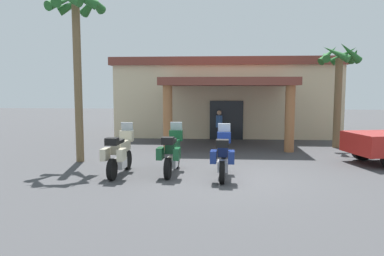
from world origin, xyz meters
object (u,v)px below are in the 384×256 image
motel_building (226,97)px  palm_tree_near_portico (339,70)px  motorcycle_blue (223,155)px  motorcycle_green (172,152)px  motorcycle_cream (120,153)px  palm_tree_roadside (75,24)px  pedestrian (219,125)px

motel_building → palm_tree_near_portico: bearing=-44.3°
motel_building → motorcycle_blue: (-0.13, -11.36, -1.58)m
motel_building → motorcycle_green: bearing=-99.8°
motel_building → motorcycle_cream: bearing=-107.5°
motel_building → palm_tree_roadside: size_ratio=2.00×
palm_tree_roadside → palm_tree_near_portico: bearing=22.1°
motorcycle_cream → palm_tree_roadside: 5.27m
motorcycle_cream → motorcycle_green: same height
motel_building → palm_tree_near_portico: 7.23m
motorcycle_cream → pedestrian: pedestrian is taller
pedestrian → palm_tree_near_portico: palm_tree_near_portico is taller
motorcycle_blue → palm_tree_near_portico: size_ratio=0.45×
motorcycle_blue → pedestrian: (-0.21, 7.27, 0.26)m
motorcycle_green → motorcycle_blue: bearing=-101.6°
palm_tree_near_portico → pedestrian: bearing=171.4°
motorcycle_cream → palm_tree_near_portico: (8.56, 6.33, 2.89)m
pedestrian → motorcycle_cream: bearing=59.2°
motorcycle_green → pedestrian: (1.43, 6.87, 0.26)m
motel_building → palm_tree_roadside: bearing=-121.5°
motorcycle_green → palm_tree_near_portico: palm_tree_near_portico is taller
pedestrian → motorcycle_blue: bearing=84.1°
motorcycle_green → palm_tree_roadside: palm_tree_roadside is taller
palm_tree_near_portico → motel_building: bearing=136.3°
motorcycle_cream → motorcycle_green: (1.64, 0.29, 0.00)m
motorcycle_blue → motorcycle_cream: bearing=90.0°
pedestrian → palm_tree_near_portico: bearing=163.8°
motorcycle_green → palm_tree_roadside: bearing=68.0°
motorcycle_cream → palm_tree_near_portico: bearing=-51.5°
motorcycle_blue → palm_tree_near_portico: bearing=-37.3°
motel_building → motorcycle_cream: motel_building is taller
motorcycle_cream → motorcycle_blue: (3.28, -0.11, 0.00)m
pedestrian → palm_tree_near_portico: 6.14m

